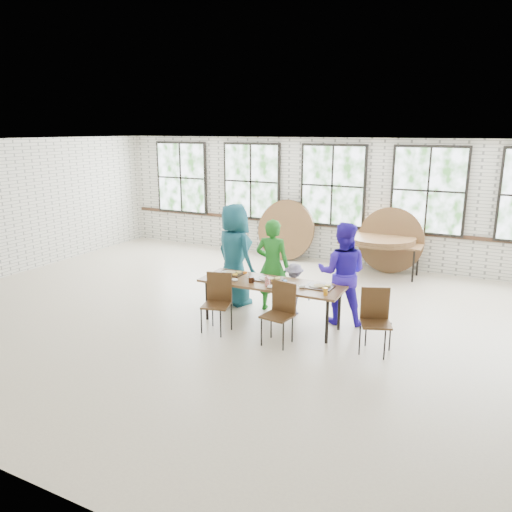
{
  "coord_description": "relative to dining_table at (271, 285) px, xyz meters",
  "views": [
    {
      "loc": [
        3.83,
        -7.08,
        3.2
      ],
      "look_at": [
        0.0,
        0.4,
        1.05
      ],
      "focal_mm": 35.0,
      "sensor_mm": 36.0,
      "label": 1
    }
  ],
  "objects": [
    {
      "name": "adult_teal",
      "position": [
        -1.07,
        0.65,
        0.26
      ],
      "size": [
        1.09,
        0.93,
        1.89
      ],
      "primitive_type": "imported",
      "rotation": [
        0.0,
        0.0,
        2.72
      ],
      "color": "#1B5B68",
      "rests_on": "ground"
    },
    {
      "name": "toddler",
      "position": [
        0.14,
        0.65,
        -0.23
      ],
      "size": [
        0.63,
        0.4,
        0.92
      ],
      "primitive_type": "imported",
      "rotation": [
        0.0,
        0.0,
        3.03
      ],
      "color": "#1C143F",
      "rests_on": "ground"
    },
    {
      "name": "chair_near_left",
      "position": [
        -0.68,
        -0.59,
        -0.13
      ],
      "size": [
        0.51,
        0.5,
        0.95
      ],
      "rotation": [
        0.0,
        0.0,
        0.25
      ],
      "color": "#472E17",
      "rests_on": "ground"
    },
    {
      "name": "chair_spare",
      "position": [
        1.79,
        -0.21,
        -0.13
      ],
      "size": [
        0.54,
        0.53,
        0.95
      ],
      "rotation": [
        0.0,
        0.0,
        0.39
      ],
      "color": "#472E17",
      "rests_on": "ground"
    },
    {
      "name": "round_tops_stacked",
      "position": [
        0.89,
        3.82,
        0.12
      ],
      "size": [
        1.5,
        1.5,
        0.13
      ],
      "color": "brown",
      "rests_on": "storage_table"
    },
    {
      "name": "room",
      "position": [
        -0.48,
        4.4,
        1.14
      ],
      "size": [
        12.0,
        12.0,
        12.0
      ],
      "color": "beige",
      "rests_on": "ground"
    },
    {
      "name": "round_tops_leaning",
      "position": [
        -0.7,
        4.13,
        0.05
      ],
      "size": [
        4.12,
        0.44,
        1.49
      ],
      "color": "brown",
      "rests_on": "ground"
    },
    {
      "name": "tabletop_clutter",
      "position": [
        0.1,
        -0.04,
        0.08
      ],
      "size": [
        2.1,
        0.63,
        0.11
      ],
      "color": "black",
      "rests_on": "dining_table"
    },
    {
      "name": "adult_green",
      "position": [
        -0.29,
        0.65,
        0.15
      ],
      "size": [
        0.67,
        0.49,
        1.67
      ],
      "primitive_type": "imported",
      "rotation": [
        0.0,
        0.0,
        3.3
      ],
      "color": "#207822",
      "rests_on": "ground"
    },
    {
      "name": "chair_near_right",
      "position": [
        0.43,
        -0.58,
        -0.13
      ],
      "size": [
        0.47,
        0.46,
        0.95
      ],
      "rotation": [
        0.0,
        0.0,
        -0.13
      ],
      "color": "#472E17",
      "rests_on": "ground"
    },
    {
      "name": "dining_table",
      "position": [
        0.0,
        0.0,
        0.0
      ],
      "size": [
        2.42,
        0.86,
        0.74
      ],
      "rotation": [
        0.0,
        0.0,
        0.02
      ],
      "color": "brown",
      "rests_on": "ground"
    },
    {
      "name": "storage_table",
      "position": [
        0.89,
        3.82,
        -0.0
      ],
      "size": [
        1.82,
        0.8,
        0.74
      ],
      "rotation": [
        0.0,
        0.0,
        0.03
      ],
      "color": "brown",
      "rests_on": "ground"
    },
    {
      "name": "adult_blue",
      "position": [
        1.0,
        0.65,
        0.17
      ],
      "size": [
        0.96,
        0.81,
        1.72
      ],
      "primitive_type": "imported",
      "rotation": [
        0.0,
        0.0,
        3.35
      ],
      "color": "#351DCC",
      "rests_on": "ground"
    }
  ]
}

